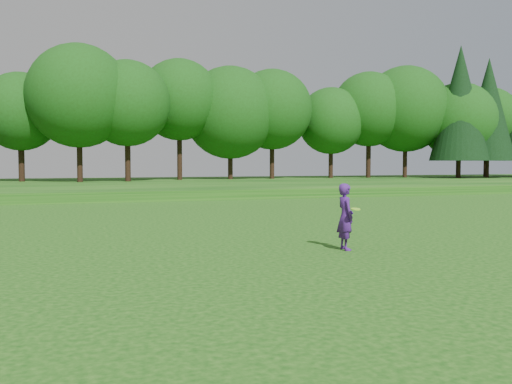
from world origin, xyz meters
name	(u,v)px	position (x,y,z in m)	size (l,w,h in m)	color
ground	(322,249)	(0.00, 0.00, 0.00)	(140.00, 140.00, 0.00)	#0E450D
berm	(139,186)	(0.00, 34.00, 0.30)	(130.00, 30.00, 0.60)	#0E450D
walking_path	(172,200)	(0.00, 20.00, 0.02)	(130.00, 1.60, 0.04)	gray
treeline	(132,95)	(0.00, 38.00, 8.10)	(104.00, 7.00, 15.00)	#194610
woman	(345,217)	(0.46, -0.38, 0.85)	(0.46, 0.90, 1.70)	#4B1C7E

